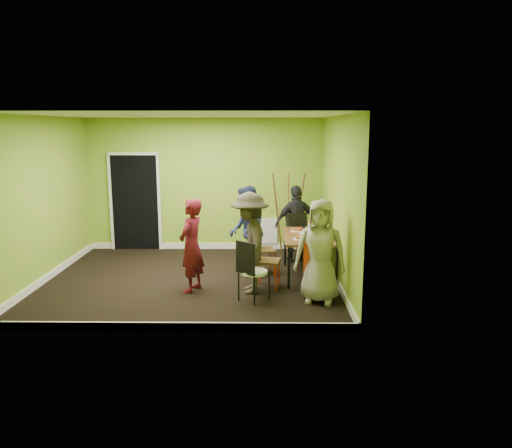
# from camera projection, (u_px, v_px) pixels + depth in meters

# --- Properties ---
(ground) EXTENTS (5.00, 5.00, 0.00)m
(ground) POSITION_uv_depth(u_px,v_px,m) (192.00, 279.00, 8.68)
(ground) COLOR black
(ground) RESTS_ON ground
(room_walls) EXTENTS (5.04, 4.54, 2.82)m
(room_walls) POSITION_uv_depth(u_px,v_px,m) (189.00, 223.00, 8.54)
(room_walls) COLOR #79A92B
(room_walls) RESTS_ON ground
(dining_table) EXTENTS (0.90, 1.50, 0.75)m
(dining_table) POSITION_uv_depth(u_px,v_px,m) (309.00, 238.00, 8.73)
(dining_table) COLOR black
(dining_table) RESTS_ON ground
(chair_left_far) EXTENTS (0.47, 0.47, 0.97)m
(chair_left_far) POSITION_uv_depth(u_px,v_px,m) (259.00, 245.00, 8.87)
(chair_left_far) COLOR red
(chair_left_far) RESTS_ON ground
(chair_left_near) EXTENTS (0.46, 0.46, 0.96)m
(chair_left_near) POSITION_uv_depth(u_px,v_px,m) (263.00, 255.00, 8.19)
(chair_left_near) COLOR red
(chair_left_near) RESTS_ON ground
(chair_back_end) EXTENTS (0.55, 0.59, 0.98)m
(chair_back_end) POSITION_uv_depth(u_px,v_px,m) (298.00, 228.00, 9.61)
(chair_back_end) COLOR red
(chair_back_end) RESTS_ON ground
(chair_front_end) EXTENTS (0.46, 0.46, 0.90)m
(chair_front_end) POSITION_uv_depth(u_px,v_px,m) (316.00, 266.00, 7.67)
(chair_front_end) COLOR red
(chair_front_end) RESTS_ON ground
(chair_bentwood) EXTENTS (0.52, 0.52, 0.94)m
(chair_bentwood) POSITION_uv_depth(u_px,v_px,m) (251.00, 268.00, 7.50)
(chair_bentwood) COLOR black
(chair_bentwood) RESTS_ON ground
(easel) EXTENTS (0.69, 0.64, 1.71)m
(easel) POSITION_uv_depth(u_px,v_px,m) (288.00, 214.00, 10.28)
(easel) COLOR brown
(easel) RESTS_ON ground
(plate_near_left) EXTENTS (0.22, 0.22, 0.01)m
(plate_near_left) POSITION_uv_depth(u_px,v_px,m) (296.00, 231.00, 9.05)
(plate_near_left) COLOR white
(plate_near_left) RESTS_ON dining_table
(plate_near_right) EXTENTS (0.23, 0.23, 0.01)m
(plate_near_right) POSITION_uv_depth(u_px,v_px,m) (300.00, 239.00, 8.39)
(plate_near_right) COLOR white
(plate_near_right) RESTS_ON dining_table
(plate_far_back) EXTENTS (0.25, 0.25, 0.01)m
(plate_far_back) POSITION_uv_depth(u_px,v_px,m) (311.00, 229.00, 9.25)
(plate_far_back) COLOR white
(plate_far_back) RESTS_ON dining_table
(plate_far_front) EXTENTS (0.22, 0.22, 0.01)m
(plate_far_front) POSITION_uv_depth(u_px,v_px,m) (317.00, 243.00, 8.12)
(plate_far_front) COLOR white
(plate_far_front) RESTS_ON dining_table
(plate_wall_back) EXTENTS (0.25, 0.25, 0.01)m
(plate_wall_back) POSITION_uv_depth(u_px,v_px,m) (320.00, 234.00, 8.79)
(plate_wall_back) COLOR white
(plate_wall_back) RESTS_ON dining_table
(plate_wall_front) EXTENTS (0.24, 0.24, 0.01)m
(plate_wall_front) POSITION_uv_depth(u_px,v_px,m) (322.00, 238.00, 8.47)
(plate_wall_front) COLOR white
(plate_wall_front) RESTS_ON dining_table
(thermos) EXTENTS (0.07, 0.07, 0.23)m
(thermos) POSITION_uv_depth(u_px,v_px,m) (310.00, 229.00, 8.67)
(thermos) COLOR white
(thermos) RESTS_ON dining_table
(blue_bottle) EXTENTS (0.08, 0.08, 0.21)m
(blue_bottle) POSITION_uv_depth(u_px,v_px,m) (328.00, 233.00, 8.41)
(blue_bottle) COLOR blue
(blue_bottle) RESTS_ON dining_table
(orange_bottle) EXTENTS (0.03, 0.03, 0.09)m
(orange_bottle) POSITION_uv_depth(u_px,v_px,m) (301.00, 231.00, 8.86)
(orange_bottle) COLOR red
(orange_bottle) RESTS_ON dining_table
(glass_mid) EXTENTS (0.06, 0.06, 0.10)m
(glass_mid) POSITION_uv_depth(u_px,v_px,m) (304.00, 230.00, 8.88)
(glass_mid) COLOR black
(glass_mid) RESTS_ON dining_table
(glass_back) EXTENTS (0.07, 0.07, 0.09)m
(glass_back) POSITION_uv_depth(u_px,v_px,m) (317.00, 228.00, 9.13)
(glass_back) COLOR black
(glass_back) RESTS_ON dining_table
(glass_front) EXTENTS (0.06, 0.06, 0.10)m
(glass_front) POSITION_uv_depth(u_px,v_px,m) (314.00, 239.00, 8.21)
(glass_front) COLOR black
(glass_front) RESTS_ON dining_table
(cup_a) EXTENTS (0.11, 0.11, 0.09)m
(cup_a) POSITION_uv_depth(u_px,v_px,m) (302.00, 234.00, 8.61)
(cup_a) COLOR white
(cup_a) RESTS_ON dining_table
(cup_b) EXTENTS (0.11, 0.11, 0.10)m
(cup_b) POSITION_uv_depth(u_px,v_px,m) (315.00, 231.00, 8.81)
(cup_b) COLOR white
(cup_b) RESTS_ON dining_table
(person_standing) EXTENTS (0.52, 0.64, 1.50)m
(person_standing) POSITION_uv_depth(u_px,v_px,m) (192.00, 246.00, 7.94)
(person_standing) COLOR #570E19
(person_standing) RESTS_ON ground
(person_left_far) EXTENTS (0.69, 0.84, 1.60)m
(person_left_far) POSITION_uv_depth(u_px,v_px,m) (247.00, 231.00, 8.85)
(person_left_far) COLOR #151D36
(person_left_far) RESTS_ON ground
(person_left_near) EXTENTS (0.69, 1.09, 1.62)m
(person_left_near) POSITION_uv_depth(u_px,v_px,m) (250.00, 243.00, 7.88)
(person_left_near) COLOR #332C22
(person_left_near) RESTS_ON ground
(person_back_end) EXTENTS (0.95, 0.62, 1.50)m
(person_back_end) POSITION_uv_depth(u_px,v_px,m) (297.00, 224.00, 9.77)
(person_back_end) COLOR black
(person_back_end) RESTS_ON ground
(person_front_end) EXTENTS (0.85, 0.65, 1.57)m
(person_front_end) POSITION_uv_depth(u_px,v_px,m) (320.00, 251.00, 7.45)
(person_front_end) COLOR gray
(person_front_end) RESTS_ON ground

